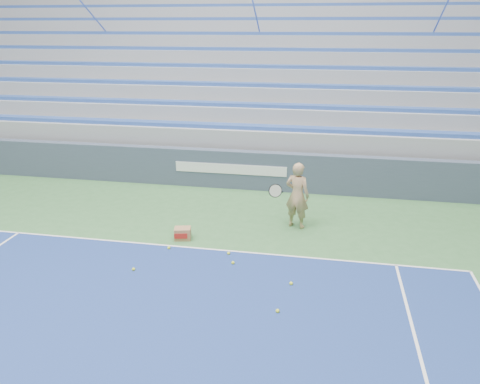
{
  "coord_description": "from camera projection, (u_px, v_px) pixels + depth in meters",
  "views": [
    {
      "loc": [
        2.6,
        3.32,
        4.47
      ],
      "look_at": [
        0.9,
        12.38,
        1.15
      ],
      "focal_mm": 35.0,
      "sensor_mm": 36.0,
      "label": 1
    }
  ],
  "objects": [
    {
      "name": "tennis_ball_2",
      "position": [
        169.0,
        248.0,
        9.83
      ],
      "size": [
        0.07,
        0.07,
        0.07
      ],
      "primitive_type": "sphere",
      "color": "#DAEB30",
      "rests_on": "ground"
    },
    {
      "name": "tennis_ball_0",
      "position": [
        134.0,
        269.0,
        8.97
      ],
      "size": [
        0.07,
        0.07,
        0.07
      ],
      "primitive_type": "sphere",
      "color": "#DAEB30",
      "rests_on": "ground"
    },
    {
      "name": "ball_box",
      "position": [
        183.0,
        234.0,
        10.26
      ],
      "size": [
        0.4,
        0.34,
        0.27
      ],
      "color": "#956C48",
      "rests_on": "ground"
    },
    {
      "name": "tennis_ball_1",
      "position": [
        233.0,
        263.0,
        9.21
      ],
      "size": [
        0.07,
        0.07,
        0.07
      ],
      "primitive_type": "sphere",
      "color": "#DAEB30",
      "rests_on": "ground"
    },
    {
      "name": "bleachers",
      "position": [
        261.0,
        82.0,
        18.07
      ],
      "size": [
        31.0,
        9.15,
        7.3
      ],
      "color": "gray",
      "rests_on": "ground"
    },
    {
      "name": "tennis_ball_3",
      "position": [
        291.0,
        284.0,
        8.48
      ],
      "size": [
        0.07,
        0.07,
        0.07
      ],
      "primitive_type": "sphere",
      "color": "#DAEB30",
      "rests_on": "ground"
    },
    {
      "name": "tennis_ball_4",
      "position": [
        229.0,
        253.0,
        9.59
      ],
      "size": [
        0.07,
        0.07,
        0.07
      ],
      "primitive_type": "sphere",
      "color": "#DAEB30",
      "rests_on": "ground"
    },
    {
      "name": "tennis_player",
      "position": [
        297.0,
        195.0,
        10.67
      ],
      "size": [
        0.94,
        0.89,
        1.56
      ],
      "color": "tan",
      "rests_on": "ground"
    },
    {
      "name": "sponsor_barrier",
      "position": [
        232.0,
        169.0,
        13.39
      ],
      "size": [
        30.0,
        0.32,
        1.1
      ],
      "color": "#3A4659",
      "rests_on": "ground"
    },
    {
      "name": "tennis_ball_5",
      "position": [
        278.0,
        311.0,
        7.67
      ],
      "size": [
        0.07,
        0.07,
        0.07
      ],
      "primitive_type": "sphere",
      "color": "#DAEB30",
      "rests_on": "ground"
    }
  ]
}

